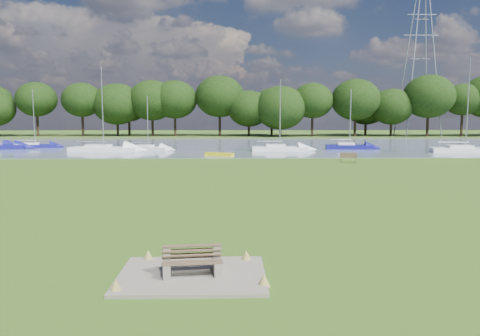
{
  "coord_description": "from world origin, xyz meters",
  "views": [
    {
      "loc": [
        1.09,
        -27.02,
        4.65
      ],
      "look_at": [
        1.64,
        -2.0,
        1.77
      ],
      "focal_mm": 35.0,
      "sensor_mm": 36.0,
      "label": 1
    }
  ],
  "objects_px": {
    "pylon": "(421,34)",
    "riverbank_bench": "(348,158)",
    "bench_pair": "(192,261)",
    "kayak": "(219,154)",
    "sailboat_5": "(35,145)",
    "sailboat_9": "(148,147)",
    "sailboat_4": "(465,148)",
    "sailboat_8": "(103,147)",
    "sailboat_6": "(279,147)",
    "sailboat_0": "(349,145)"
  },
  "relations": [
    {
      "from": "sailboat_0",
      "to": "riverbank_bench",
      "type": "bearing_deg",
      "value": -98.69
    },
    {
      "from": "riverbank_bench",
      "to": "sailboat_6",
      "type": "bearing_deg",
      "value": 125.45
    },
    {
      "from": "riverbank_bench",
      "to": "sailboat_0",
      "type": "bearing_deg",
      "value": 90.44
    },
    {
      "from": "sailboat_0",
      "to": "sailboat_6",
      "type": "relative_size",
      "value": 0.89
    },
    {
      "from": "pylon",
      "to": "sailboat_0",
      "type": "height_order",
      "value": "pylon"
    },
    {
      "from": "sailboat_5",
      "to": "sailboat_8",
      "type": "bearing_deg",
      "value": -48.61
    },
    {
      "from": "kayak",
      "to": "sailboat_0",
      "type": "height_order",
      "value": "sailboat_0"
    },
    {
      "from": "sailboat_8",
      "to": "riverbank_bench",
      "type": "bearing_deg",
      "value": -21.39
    },
    {
      "from": "sailboat_4",
      "to": "sailboat_6",
      "type": "relative_size",
      "value": 1.27
    },
    {
      "from": "kayak",
      "to": "sailboat_8",
      "type": "xyz_separation_m",
      "value": [
        -14.55,
        6.19,
        0.35
      ]
    },
    {
      "from": "bench_pair",
      "to": "sailboat_8",
      "type": "xyz_separation_m",
      "value": [
        -14.63,
        45.15,
        0.09
      ]
    },
    {
      "from": "pylon",
      "to": "sailboat_8",
      "type": "relative_size",
      "value": 3.24
    },
    {
      "from": "riverbank_bench",
      "to": "sailboat_4",
      "type": "xyz_separation_m",
      "value": [
        17.1,
        11.37,
        0.08
      ]
    },
    {
      "from": "sailboat_8",
      "to": "sailboat_9",
      "type": "relative_size",
      "value": 1.5
    },
    {
      "from": "sailboat_5",
      "to": "riverbank_bench",
      "type": "bearing_deg",
      "value": -45.87
    },
    {
      "from": "riverbank_bench",
      "to": "sailboat_0",
      "type": "distance_m",
      "value": 17.5
    },
    {
      "from": "sailboat_5",
      "to": "sailboat_6",
      "type": "distance_m",
      "value": 33.57
    },
    {
      "from": "bench_pair",
      "to": "sailboat_0",
      "type": "distance_m",
      "value": 51.47
    },
    {
      "from": "sailboat_5",
      "to": "bench_pair",
      "type": "bearing_deg",
      "value": -81.84
    },
    {
      "from": "sailboat_4",
      "to": "sailboat_8",
      "type": "distance_m",
      "value": 44.34
    },
    {
      "from": "sailboat_0",
      "to": "sailboat_9",
      "type": "xyz_separation_m",
      "value": [
        -26.39,
        -1.44,
        -0.11
      ]
    },
    {
      "from": "pylon",
      "to": "sailboat_9",
      "type": "bearing_deg",
      "value": -143.45
    },
    {
      "from": "sailboat_6",
      "to": "sailboat_9",
      "type": "distance_m",
      "value": 16.84
    },
    {
      "from": "kayak",
      "to": "sailboat_9",
      "type": "distance_m",
      "value": 12.44
    },
    {
      "from": "riverbank_bench",
      "to": "kayak",
      "type": "distance_m",
      "value": 14.61
    },
    {
      "from": "kayak",
      "to": "sailboat_5",
      "type": "height_order",
      "value": "sailboat_5"
    },
    {
      "from": "bench_pair",
      "to": "kayak",
      "type": "distance_m",
      "value": 38.97
    },
    {
      "from": "riverbank_bench",
      "to": "sailboat_8",
      "type": "xyz_separation_m",
      "value": [
        -27.19,
        13.5,
        0.07
      ]
    },
    {
      "from": "pylon",
      "to": "sailboat_6",
      "type": "relative_size",
      "value": 3.77
    },
    {
      "from": "kayak",
      "to": "sailboat_4",
      "type": "relative_size",
      "value": 0.29
    },
    {
      "from": "bench_pair",
      "to": "sailboat_8",
      "type": "height_order",
      "value": "sailboat_8"
    },
    {
      "from": "riverbank_bench",
      "to": "sailboat_9",
      "type": "height_order",
      "value": "sailboat_9"
    },
    {
      "from": "sailboat_9",
      "to": "sailboat_0",
      "type": "bearing_deg",
      "value": 24.22
    },
    {
      "from": "sailboat_9",
      "to": "sailboat_6",
      "type": "bearing_deg",
      "value": 15.95
    },
    {
      "from": "pylon",
      "to": "sailboat_0",
      "type": "distance_m",
      "value": 47.04
    },
    {
      "from": "bench_pair",
      "to": "sailboat_0",
      "type": "bearing_deg",
      "value": 64.32
    },
    {
      "from": "pylon",
      "to": "sailboat_8",
      "type": "bearing_deg",
      "value": -144.72
    },
    {
      "from": "sailboat_4",
      "to": "sailboat_0",
      "type": "bearing_deg",
      "value": 164.9
    },
    {
      "from": "pylon",
      "to": "sailboat_0",
      "type": "bearing_deg",
      "value": -123.37
    },
    {
      "from": "kayak",
      "to": "bench_pair",
      "type": "bearing_deg",
      "value": -65.39
    },
    {
      "from": "bench_pair",
      "to": "sailboat_5",
      "type": "height_order",
      "value": "sailboat_5"
    },
    {
      "from": "riverbank_bench",
      "to": "sailboat_0",
      "type": "xyz_separation_m",
      "value": [
        4.39,
        16.94,
        0.07
      ]
    },
    {
      "from": "bench_pair",
      "to": "kayak",
      "type": "xyz_separation_m",
      "value": [
        -0.08,
        38.97,
        -0.26
      ]
    },
    {
      "from": "sailboat_9",
      "to": "sailboat_4",
      "type": "bearing_deg",
      "value": 15.06
    },
    {
      "from": "sailboat_0",
      "to": "sailboat_5",
      "type": "height_order",
      "value": "sailboat_5"
    },
    {
      "from": "pylon",
      "to": "sailboat_4",
      "type": "distance_m",
      "value": 46.98
    },
    {
      "from": "pylon",
      "to": "riverbank_bench",
      "type": "bearing_deg",
      "value": -117.89
    },
    {
      "from": "kayak",
      "to": "sailboat_5",
      "type": "xyz_separation_m",
      "value": [
        -25.62,
        12.66,
        0.28
      ]
    },
    {
      "from": "pylon",
      "to": "sailboat_5",
      "type": "distance_m",
      "value": 76.27
    },
    {
      "from": "sailboat_0",
      "to": "sailboat_6",
      "type": "distance_m",
      "value": 10.06
    }
  ]
}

